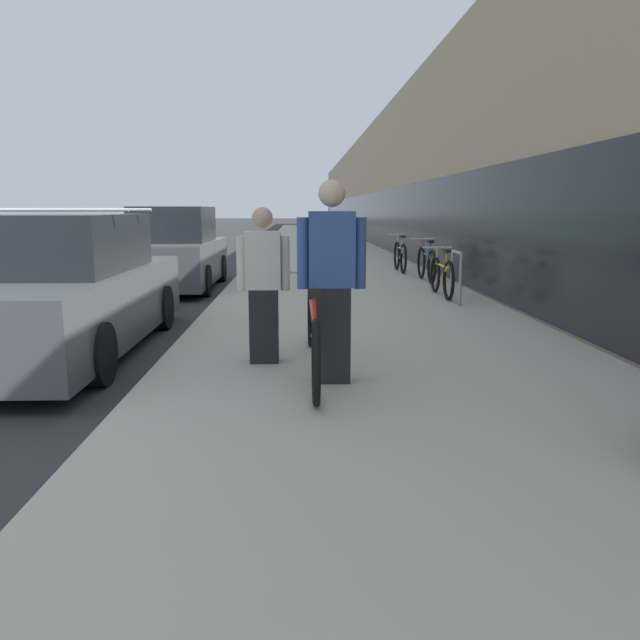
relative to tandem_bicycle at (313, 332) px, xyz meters
name	(u,v)px	position (x,y,z in m)	size (l,w,h in m)	color
sidewalk_slab	(321,248)	(0.78, 19.69, -0.43)	(4.65, 70.00, 0.13)	#B2AA99
storefront_facade	(454,189)	(8.14, 27.69, 2.19)	(10.01, 70.00, 5.39)	tan
lawn_strip	(10,245)	(-13.43, 23.69, -0.48)	(7.47, 70.00, 0.03)	#478438
tandem_bicycle	(313,332)	(0.00, 0.00, 0.00)	(0.52, 2.81, 0.85)	black
person_rider	(331,282)	(0.15, -0.37, 0.51)	(0.59, 0.23, 1.74)	black
person_bystander	(263,286)	(-0.47, 0.35, 0.39)	(0.51, 0.20, 1.51)	black
bike_rack_hoop	(456,272)	(2.39, 4.14, 0.15)	(0.05, 0.60, 0.84)	gray
cruiser_bike_nearest	(442,276)	(2.35, 4.99, -0.01)	(0.52, 1.68, 0.84)	black
cruiser_bike_middle	(426,264)	(2.55, 7.24, 0.01)	(0.52, 1.77, 0.88)	black
cruiser_bike_farthest	(400,256)	(2.33, 9.31, 0.01)	(0.52, 1.68, 0.90)	black
parked_sedan_curbside	(65,291)	(-2.76, 1.39, 0.21)	(1.78, 4.64, 1.64)	#4C5156
vintage_roadster_curbside	(175,252)	(-2.67, 7.27, 0.25)	(1.75, 4.13, 1.68)	#4C5156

